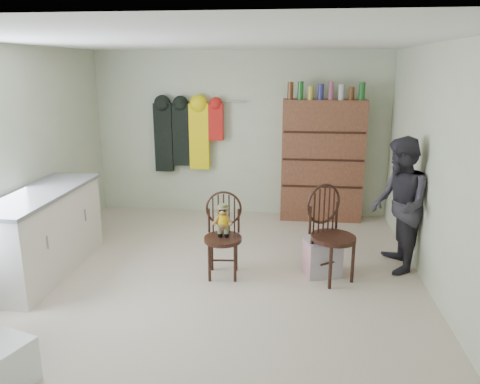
# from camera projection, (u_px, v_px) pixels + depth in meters

# --- Properties ---
(ground_plane) EXTENTS (5.00, 5.00, 0.00)m
(ground_plane) POSITION_uv_depth(u_px,v_px,m) (215.00, 280.00, 5.13)
(ground_plane) COLOR beige
(ground_plane) RESTS_ON ground
(room_walls) EXTENTS (5.00, 5.00, 5.00)m
(room_walls) POSITION_uv_depth(u_px,v_px,m) (221.00, 130.00, 5.23)
(room_walls) COLOR beige
(room_walls) RESTS_ON ground
(counter) EXTENTS (0.64, 1.86, 0.94)m
(counter) POSITION_uv_depth(u_px,v_px,m) (42.00, 232.00, 5.21)
(counter) COLOR silver
(counter) RESTS_ON ground
(plastic_tub) EXTENTS (0.46, 0.45, 0.35)m
(plastic_tub) POSITION_uv_depth(u_px,v_px,m) (3.00, 364.00, 3.38)
(plastic_tub) COLOR white
(plastic_tub) RESTS_ON ground
(chair_front) EXTENTS (0.45, 0.45, 0.94)m
(chair_front) POSITION_uv_depth(u_px,v_px,m) (223.00, 229.00, 5.13)
(chair_front) COLOR #3C1E15
(chair_front) RESTS_ON ground
(chair_far) EXTENTS (0.65, 0.65, 1.05)m
(chair_far) POSITION_uv_depth(u_px,v_px,m) (330.00, 230.00, 5.03)
(chair_far) COLOR #3C1E15
(chair_far) RESTS_ON ground
(striped_bag) EXTENTS (0.44, 0.39, 0.40)m
(striped_bag) POSITION_uv_depth(u_px,v_px,m) (322.00, 258.00, 5.20)
(striped_bag) COLOR #E57275
(striped_bag) RESTS_ON ground
(person_right) EXTENTS (0.58, 0.74, 1.53)m
(person_right) POSITION_uv_depth(u_px,v_px,m) (399.00, 205.00, 5.21)
(person_right) COLOR #2D2B33
(person_right) RESTS_ON ground
(dresser) EXTENTS (1.20, 0.39, 2.06)m
(dresser) POSITION_uv_depth(u_px,v_px,m) (322.00, 160.00, 6.96)
(dresser) COLOR brown
(dresser) RESTS_ON ground
(coat_rack) EXTENTS (1.42, 0.12, 1.09)m
(coat_rack) POSITION_uv_depth(u_px,v_px,m) (186.00, 134.00, 7.18)
(coat_rack) COLOR #99999E
(coat_rack) RESTS_ON ground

